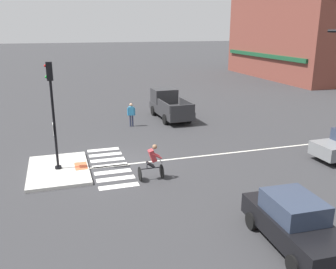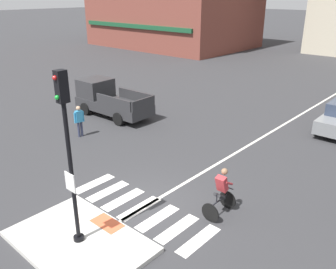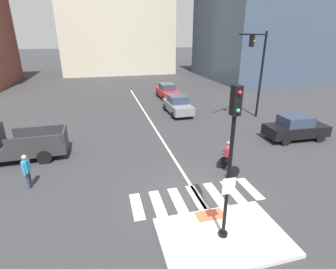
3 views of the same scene
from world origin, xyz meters
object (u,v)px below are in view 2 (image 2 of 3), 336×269
at_px(pedestrian_at_curb_left, 79,119).
at_px(pickup_truck_charcoal_cross_left, 108,99).
at_px(signal_pole, 68,146).
at_px(cyclist, 221,191).

bearing_deg(pedestrian_at_curb_left, pickup_truck_charcoal_cross_left, 117.16).
relative_size(signal_pole, cyclist, 3.06).
xyz_separation_m(signal_pole, pedestrian_at_curb_left, (-7.15, 5.14, -2.25)).
distance_m(pickup_truck_charcoal_cross_left, cyclist, 11.92).
bearing_deg(pickup_truck_charcoal_cross_left, signal_pole, -43.67).
height_order(signal_pole, pedestrian_at_curb_left, signal_pole).
bearing_deg(signal_pole, cyclist, 61.24).
distance_m(signal_pole, pedestrian_at_curb_left, 9.09).
height_order(pickup_truck_charcoal_cross_left, cyclist, pickup_truck_charcoal_cross_left).
bearing_deg(pedestrian_at_curb_left, signal_pole, -35.72).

